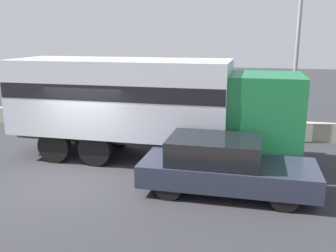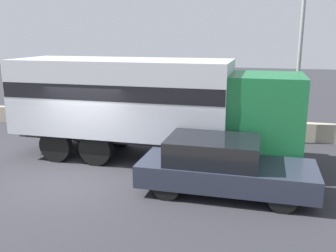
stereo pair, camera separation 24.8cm
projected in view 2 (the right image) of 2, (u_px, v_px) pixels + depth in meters
name	position (u px, v px, depth m)	size (l,w,h in m)	color
ground_plane	(67.00, 181.00, 10.67)	(80.00, 80.00, 0.00)	#2D2D33
stone_wall_backdrop	(137.00, 122.00, 16.29)	(60.00, 0.35, 0.73)	#A39984
street_lamp	(302.00, 22.00, 13.33)	(0.56, 0.28, 7.85)	gray
box_truck	(147.00, 101.00, 12.16)	(9.23, 2.61, 3.28)	#196B38
car_hatchback	(222.00, 166.00, 9.70)	(4.51, 1.80, 1.47)	#282D3D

